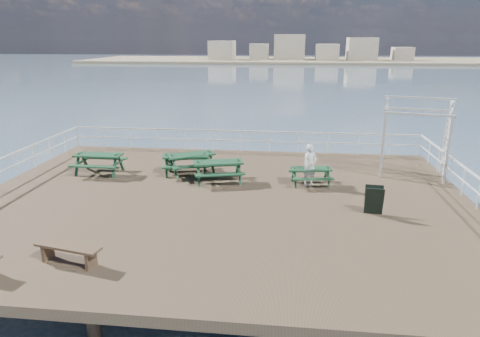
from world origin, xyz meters
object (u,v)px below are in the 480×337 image
picnic_table_b (186,160)px  flat_bench_far (68,250)px  picnic_table_c (311,173)px  trellis_arbor (414,142)px  picnic_table_d (99,159)px  person (310,165)px  picnic_table_e (218,167)px  picnic_table_a (191,159)px

picnic_table_b → flat_bench_far: picnic_table_b is taller
picnic_table_b → picnic_table_c: picnic_table_b is taller
picnic_table_c → trellis_arbor: 4.71m
picnic_table_b → picnic_table_d: picnic_table_d is taller
picnic_table_c → picnic_table_d: size_ratio=0.88×
picnic_table_d → person: (8.92, -0.59, 0.21)m
picnic_table_c → trellis_arbor: size_ratio=0.53×
picnic_table_b → flat_bench_far: (-1.20, -7.91, -0.21)m
picnic_table_e → person: (3.64, -0.09, 0.22)m
picnic_table_a → picnic_table_b: (-0.22, -0.08, -0.02)m
flat_bench_far → person: size_ratio=1.11×
picnic_table_a → picnic_table_c: picnic_table_a is taller
picnic_table_d → picnic_table_c: bearing=-2.3°
picnic_table_b → person: person is taller
picnic_table_c → flat_bench_far: 9.56m
flat_bench_far → picnic_table_a: bearing=91.8°
flat_bench_far → trellis_arbor: (10.76, 8.71, 1.09)m
picnic_table_b → picnic_table_e: bearing=-42.2°
picnic_table_e → trellis_arbor: trellis_arbor is taller
picnic_table_a → picnic_table_b: bearing=170.3°
trellis_arbor → person: 4.75m
picnic_table_c → trellis_arbor: bearing=12.5°
picnic_table_a → picnic_table_d: picnic_table_d is taller
flat_bench_far → picnic_table_d: bearing=120.4°
person → picnic_table_d: bearing=145.4°
trellis_arbor → person: size_ratio=2.00×
picnic_table_a → picnic_table_c: (5.05, -0.96, -0.12)m
picnic_table_c → flat_bench_far: picnic_table_c is taller
picnic_table_e → picnic_table_a: bearing=128.8°
picnic_table_a → flat_bench_far: (-1.42, -7.99, -0.23)m
picnic_table_c → picnic_table_e: size_ratio=0.77×
picnic_table_d → person: bearing=-3.2°
picnic_table_a → trellis_arbor: trellis_arbor is taller
trellis_arbor → picnic_table_a: bearing=-162.5°
picnic_table_a → picnic_table_b: 0.24m
picnic_table_d → flat_bench_far: bearing=-70.9°
picnic_table_e → trellis_arbor: 8.22m
picnic_table_b → trellis_arbor: size_ratio=0.67×
picnic_table_e → picnic_table_c: bearing=-14.2°
flat_bench_far → person: person is taller
picnic_table_b → picnic_table_e: picnic_table_e is taller
trellis_arbor → flat_bench_far: bearing=-128.0°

